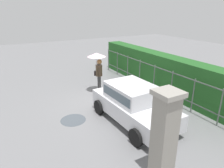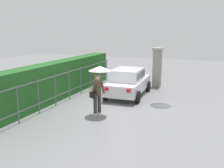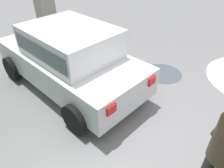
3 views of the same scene
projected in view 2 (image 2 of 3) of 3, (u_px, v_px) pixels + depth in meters
ground_plane at (113, 106)px, 11.87m from camera, size 40.00×40.00×0.00m
car at (128, 81)px, 13.57m from camera, size 3.80×1.98×1.48m
pedestrian at (98, 80)px, 10.39m from camera, size 0.92×0.92×2.07m
gate_pillar at (157, 67)px, 15.58m from camera, size 0.60×0.60×2.42m
fence_section at (69, 84)px, 12.86m from camera, size 9.85×0.05×1.50m
hedge_row at (57, 80)px, 13.10m from camera, size 10.80×0.90×1.90m
puddle_near at (161, 106)px, 11.94m from camera, size 1.00×1.00×0.00m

